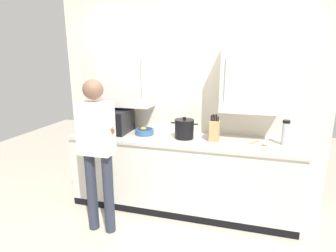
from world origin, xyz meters
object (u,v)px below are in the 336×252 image
object	(u,v)px
fruit_bowl	(145,131)
person_figure	(97,144)
thermos_flask	(285,133)
wooden_spoon	(260,144)
microwave_oven	(108,121)
knife_block	(214,130)
stock_pot	(184,129)

from	to	relation	value
fruit_bowl	person_figure	distance (m)	0.76
thermos_flask	wooden_spoon	bearing A→B (deg)	-169.62
microwave_oven	person_figure	bearing A→B (deg)	-71.07
wooden_spoon	person_figure	xyz separation A→B (m)	(-1.63, -0.68, 0.07)
thermos_flask	microwave_oven	bearing A→B (deg)	-179.83
fruit_bowl	knife_block	bearing A→B (deg)	-1.12
wooden_spoon	microwave_oven	bearing A→B (deg)	178.76
microwave_oven	stock_pot	size ratio (longest dim) A/B	2.29
microwave_oven	thermos_flask	size ratio (longest dim) A/B	2.67
microwave_oven	fruit_bowl	xyz separation A→B (m)	(0.50, -0.01, -0.10)
microwave_oven	person_figure	world-z (taller)	person_figure
microwave_oven	stock_pot	world-z (taller)	microwave_oven
wooden_spoon	person_figure	distance (m)	1.76
person_figure	stock_pot	bearing A→B (deg)	42.03
stock_pot	person_figure	size ratio (longest dim) A/B	0.20
knife_block	fruit_bowl	xyz separation A→B (m)	(-0.87, 0.02, -0.08)
stock_pot	thermos_flask	distance (m)	1.12
wooden_spoon	stock_pot	bearing A→B (deg)	179.12
knife_block	thermos_flask	bearing A→B (deg)	2.37
microwave_oven	person_figure	xyz separation A→B (m)	(0.25, -0.72, -0.07)
wooden_spoon	thermos_flask	bearing A→B (deg)	10.38
stock_pot	thermos_flask	xyz separation A→B (m)	(1.12, 0.03, 0.03)
microwave_oven	fruit_bowl	world-z (taller)	microwave_oven
knife_block	person_figure	xyz separation A→B (m)	(-1.12, -0.69, -0.05)
stock_pot	knife_block	bearing A→B (deg)	0.32
stock_pot	fruit_bowl	distance (m)	0.52
fruit_bowl	person_figure	size ratio (longest dim) A/B	0.14
knife_block	stock_pot	size ratio (longest dim) A/B	0.97
stock_pot	microwave_oven	bearing A→B (deg)	178.45
fruit_bowl	person_figure	world-z (taller)	person_figure
fruit_bowl	wooden_spoon	world-z (taller)	fruit_bowl
microwave_oven	knife_block	xyz separation A→B (m)	(1.37, -0.03, -0.02)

